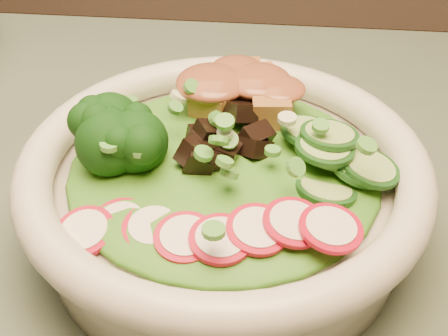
{
  "coord_description": "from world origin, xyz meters",
  "views": [
    {
      "loc": [
        -0.02,
        -0.3,
        1.08
      ],
      "look_at": [
        -0.05,
        0.04,
        0.81
      ],
      "focal_mm": 50.0,
      "sensor_mm": 36.0,
      "label": 1
    }
  ],
  "objects": [
    {
      "name": "broccoli_florets",
      "position": [
        -0.12,
        0.03,
        0.83
      ],
      "size": [
        0.09,
        0.08,
        0.05
      ],
      "primitive_type": null,
      "rotation": [
        0.0,
        0.0,
        -0.03
      ],
      "color": "black",
      "rests_on": "salad_bowl"
    },
    {
      "name": "salad_bowl",
      "position": [
        -0.05,
        0.04,
        0.79
      ],
      "size": [
        0.29,
        0.29,
        0.08
      ],
      "rotation": [
        0.0,
        0.0,
        -0.03
      ],
      "color": "silver",
      "rests_on": "dining_table"
    },
    {
      "name": "peanut_sauce",
      "position": [
        -0.05,
        0.1,
        0.84
      ],
      "size": [
        0.07,
        0.06,
        0.02
      ],
      "primitive_type": "ellipsoid",
      "color": "brown",
      "rests_on": "tofu_cubes"
    },
    {
      "name": "cucumber_slices",
      "position": [
        0.02,
        0.04,
        0.83
      ],
      "size": [
        0.08,
        0.08,
        0.04
      ],
      "primitive_type": null,
      "rotation": [
        0.0,
        0.0,
        -0.03
      ],
      "color": "#9BCA70",
      "rests_on": "salad_bowl"
    },
    {
      "name": "radish_slices",
      "position": [
        -0.05,
        -0.03,
        0.82
      ],
      "size": [
        0.12,
        0.05,
        0.02
      ],
      "primitive_type": null,
      "rotation": [
        0.0,
        0.0,
        -0.03
      ],
      "color": "#AC0D26",
      "rests_on": "salad_bowl"
    },
    {
      "name": "lettuce_bed",
      "position": [
        -0.05,
        0.04,
        0.81
      ],
      "size": [
        0.22,
        0.22,
        0.03
      ],
      "primitive_type": "ellipsoid",
      "color": "#286615",
      "rests_on": "salad_bowl"
    },
    {
      "name": "mushroom_heap",
      "position": [
        -0.05,
        0.05,
        0.83
      ],
      "size": [
        0.08,
        0.08,
        0.04
      ],
      "primitive_type": null,
      "rotation": [
        0.0,
        0.0,
        -0.03
      ],
      "color": "black",
      "rests_on": "salad_bowl"
    },
    {
      "name": "scallion_garnish",
      "position": [
        -0.05,
        0.04,
        0.84
      ],
      "size": [
        0.2,
        0.2,
        0.03
      ],
      "primitive_type": null,
      "color": "#4B9A36",
      "rests_on": "salad_bowl"
    },
    {
      "name": "tofu_cubes",
      "position": [
        -0.05,
        0.1,
        0.83
      ],
      "size": [
        0.1,
        0.07,
        0.04
      ],
      "primitive_type": null,
      "rotation": [
        0.0,
        0.0,
        -0.03
      ],
      "color": "#A57237",
      "rests_on": "salad_bowl"
    }
  ]
}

